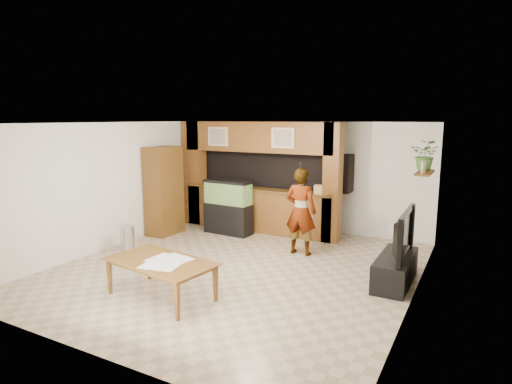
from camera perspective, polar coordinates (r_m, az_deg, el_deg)
The scene contains 22 objects.
floor at distance 7.87m, azimuth -2.54°, elevation -10.12°, with size 6.50×6.50×0.00m, color tan.
ceiling at distance 7.40m, azimuth -2.69°, elevation 9.16°, with size 6.50×6.50×0.00m, color white.
wall_back at distance 10.42m, azimuth 6.59°, elevation 2.15°, with size 6.00×6.00×0.00m, color silver.
wall_left at distance 9.41m, azimuth -18.51°, elevation 0.86°, with size 6.50×6.50×0.00m, color silver.
wall_right at distance 6.55m, azimuth 20.59°, elevation -3.03°, with size 6.50×6.50×0.00m, color silver.
partition at distance 10.26m, azimuth 0.38°, elevation 2.16°, with size 4.20×0.99×2.60m.
wall_clock at distance 10.02m, azimuth -14.41°, elevation 5.05°, with size 0.05×0.25×0.25m.
wall_shelf at distance 8.41m, azimuth 21.57°, elevation 2.42°, with size 0.25×0.90×0.04m, color brown.
pantry_cabinet at distance 10.13m, azimuth -12.17°, elevation 0.16°, with size 0.51×0.83×2.04m, color brown.
trash_can at distance 9.13m, azimuth -16.78°, elevation -5.98°, with size 0.29×0.29×0.52m, color #B2B2B7.
aquarium at distance 10.01m, azimuth -3.73°, elevation -2.10°, with size 1.14×0.43×1.26m.
tv_stand at distance 7.49m, azimuth 18.07°, elevation -9.80°, with size 0.51×1.40×0.47m, color black.
television at distance 7.31m, azimuth 18.33°, elevation -5.21°, with size 1.34×0.18×0.77m, color black.
photo_frame at distance 8.16m, azimuth 21.42°, elevation 3.10°, with size 0.03×0.16×0.21m, color tan.
potted_plant at distance 8.66m, azimuth 21.72°, elevation 4.64°, with size 0.51×0.44×0.57m, color #3C702D.
person at distance 8.48m, azimuth 5.98°, elevation -2.58°, with size 0.63×0.42×1.74m, color tan.
microphone at distance 8.17m, azimuth 6.00°, elevation 3.40°, with size 0.03×0.03×0.15m, color black.
dining_table at distance 6.70m, azimuth -12.72°, elevation -11.35°, with size 1.66×0.93×0.59m, color brown.
newspaper_a at distance 6.62m, azimuth -11.61°, elevation -8.84°, with size 0.59×0.43×0.01m, color silver.
newspaper_b at distance 6.41m, azimuth -12.61°, elevation -9.52°, with size 0.54×0.39×0.01m, color silver.
newspaper_c at distance 6.65m, azimuth -10.69°, elevation -8.72°, with size 0.50×0.36×0.01m, color silver.
counter_box at distance 9.46m, azimuth 8.70°, elevation 0.32°, with size 0.29×0.20×0.20m, color tan.
Camera 1 is at (3.80, -6.35, 2.69)m, focal length 30.00 mm.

